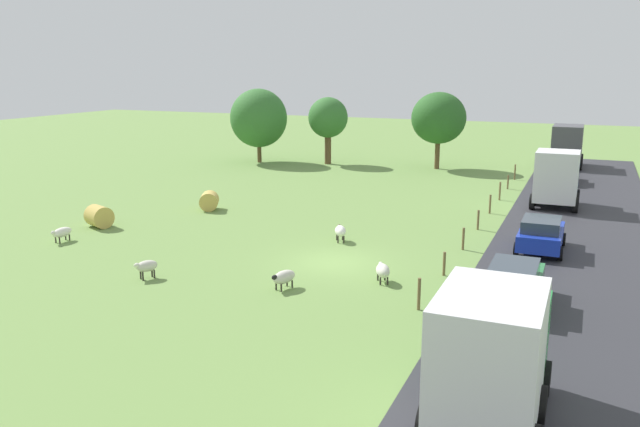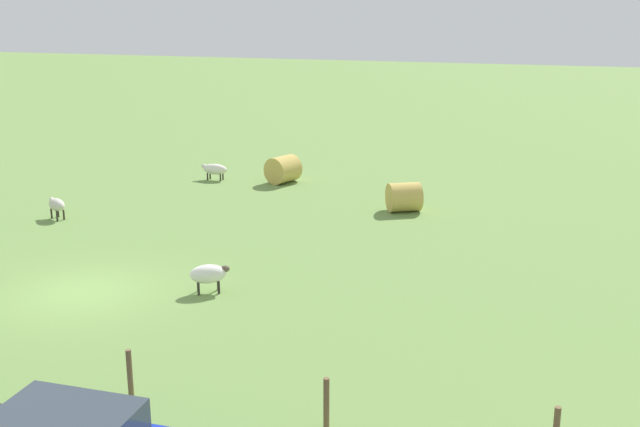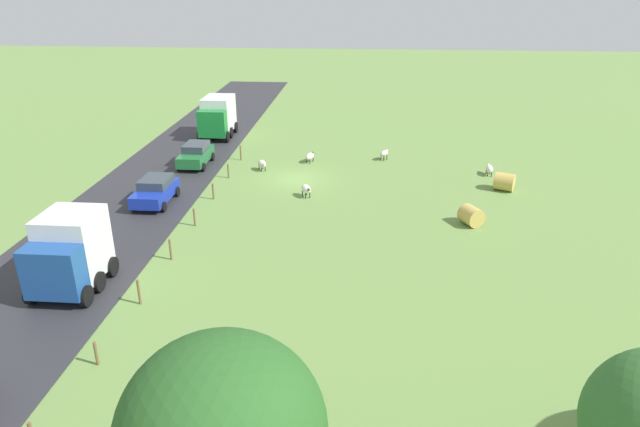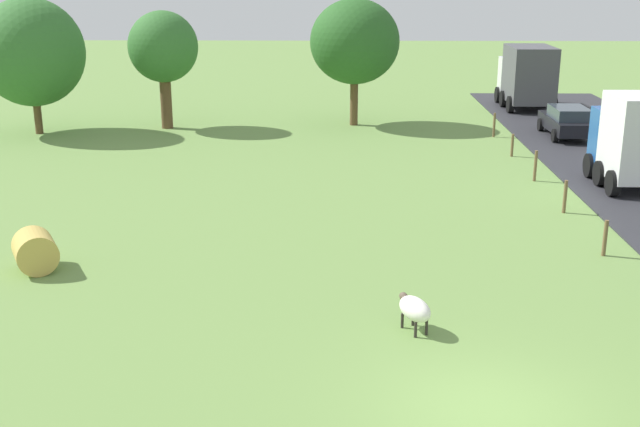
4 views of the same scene
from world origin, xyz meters
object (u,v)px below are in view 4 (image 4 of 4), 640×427
Objects in this scene: sheep_4 at (414,309)px; tree_0 at (355,42)px; tree_1 at (163,48)px; truck_0 at (527,76)px; hay_bale_1 at (35,251)px; tree_2 at (31,52)px; truck_1 at (639,139)px; car_1 at (567,121)px.

sheep_4 is 0.18× the size of tree_0.
tree_1 is at bearing 113.54° from sheep_4.
tree_0 is 11.77m from truck_0.
truck_0 is at bearing 53.93° from hay_bale_1.
sheep_4 is at bearing -107.11° from truck_0.
hay_bale_1 is at bearing -70.72° from tree_2.
truck_0 is 1.28× the size of truck_1.
tree_2 is 1.57× the size of car_1.
hay_bale_1 is 0.25× the size of truck_0.
car_1 is (0.02, 9.46, -1.06)m from truck_1.
hay_bale_1 is 27.09m from car_1.
hay_bale_1 is 0.20× the size of tree_1.
tree_1 reaches higher than truck_0.
tree_0 is 11.50m from car_1.
car_1 is (0.15, -8.43, -1.14)m from truck_0.
tree_1 reaches higher than hay_bale_1.
car_1 reaches higher than sheep_4.
truck_1 is at bearing -50.66° from tree_0.
tree_2 reaches higher than tree_1.
car_1 is at bearing -89.00° from truck_0.
tree_0 is at bearing 129.34° from truck_1.
truck_0 reaches higher than car_1.
truck_0 is at bearing 26.68° from tree_0.
car_1 is (19.78, 18.51, 0.28)m from hay_bale_1.
tree_2 is 27.54m from truck_0.
sheep_4 is at bearing -126.82° from truck_1.
hay_bale_1 is 23.99m from tree_0.
sheep_4 is at bearing -66.46° from tree_1.
truck_0 is at bearing 91.00° from car_1.
truck_0 is at bearing 90.41° from truck_1.
truck_0 is 8.51m from car_1.
tree_0 is (9.33, 21.77, 3.81)m from hay_bale_1.
tree_0 is 9.87m from tree_1.
truck_0 is (9.45, 30.70, 1.43)m from sheep_4.
car_1 is (9.60, 22.26, 0.29)m from sheep_4.
truck_1 reaches higher than sheep_4.
tree_0 is 16.25m from tree_2.
truck_0 is at bearing 17.20° from tree_1.
car_1 is at bearing -1.40° from tree_2.
tree_1 is at bearing -173.89° from tree_0.
tree_2 is 28.41m from truck_1.
car_1 is (20.26, -2.21, -3.31)m from tree_1.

